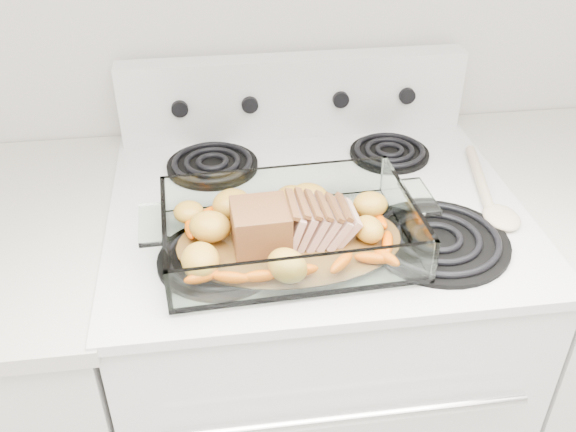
{
  "coord_description": "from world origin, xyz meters",
  "views": [
    {
      "loc": [
        -0.19,
        0.64,
        1.61
      ],
      "look_at": [
        -0.07,
        1.53,
        0.99
      ],
      "focal_mm": 40.0,
      "sensor_mm": 36.0,
      "label": 1
    }
  ],
  "objects": [
    {
      "name": "baking_dish",
      "position": [
        -0.07,
        1.51,
        0.96
      ],
      "size": [
        0.42,
        0.28,
        0.08
      ],
      "rotation": [
        0.0,
        0.0,
        0.04
      ],
      "color": "silver",
      "rests_on": "electric_range"
    },
    {
      "name": "wooden_spoon",
      "position": [
        0.33,
        1.6,
        0.95
      ],
      "size": [
        0.08,
        0.3,
        0.02
      ],
      "rotation": [
        0.0,
        0.0,
        -0.21
      ],
      "color": "beige",
      "rests_on": "electric_range"
    },
    {
      "name": "electric_range",
      "position": [
        0.0,
        1.66,
        0.48
      ],
      "size": [
        0.78,
        0.7,
        1.12
      ],
      "color": "silver",
      "rests_on": "ground"
    },
    {
      "name": "roast_vegetables",
      "position": [
        -0.07,
        1.55,
        0.97
      ],
      "size": [
        0.37,
        0.2,
        0.05
      ],
      "rotation": [
        0.0,
        0.0,
        -0.07
      ],
      "color": "#EA5400",
      "rests_on": "baking_dish"
    },
    {
      "name": "pork_roast",
      "position": [
        -0.08,
        1.51,
        0.99
      ],
      "size": [
        0.21,
        0.09,
        0.08
      ],
      "rotation": [
        0.0,
        0.0,
        -0.35
      ],
      "color": "brown",
      "rests_on": "baking_dish"
    },
    {
      "name": "counter_left",
      "position": [
        -0.67,
        1.66,
        0.47
      ],
      "size": [
        0.58,
        0.68,
        0.93
      ],
      "color": "silver",
      "rests_on": "ground"
    }
  ]
}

